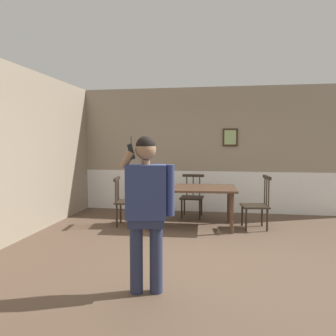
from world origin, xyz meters
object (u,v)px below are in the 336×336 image
Objects in this scene: dining_table at (190,192)px; chair_at_table_head at (126,201)px; chair_by_doorway at (192,196)px; person_figure at (147,203)px; chair_near_window at (257,204)px.

chair_at_table_head is (-1.25, -0.07, -0.21)m from dining_table.
person_figure reaches higher than chair_by_doorway.
dining_table is 1.27m from chair_near_window.
chair_near_window is 3.34m from person_figure.
dining_table is 1.88× the size of chair_at_table_head.
person_figure reaches higher than dining_table.
chair_at_table_head is (-2.50, -0.14, 0.01)m from chair_near_window.
chair_near_window reaches higher than dining_table.
person_figure is (-0.13, -3.79, 0.53)m from chair_by_doorway.
chair_near_window reaches higher than chair_by_doorway.
person_figure reaches higher than chair_at_table_head.
dining_table is at bearing 94.71° from chair_by_doorway.
dining_table is 0.92m from chair_by_doorway.
chair_by_doorway reaches higher than dining_table.
chair_at_table_head reaches higher than dining_table.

